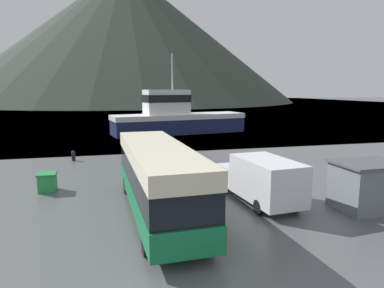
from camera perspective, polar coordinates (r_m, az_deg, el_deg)
name	(u,v)px	position (r m, az deg, el deg)	size (l,w,h in m)	color
water_surface	(114,103)	(151.13, -12.82, 6.72)	(240.00, 240.00, 0.00)	#3D5160
hill_backdrop	(126,36)	(176.46, -10.94, 17.33)	(158.67, 158.67, 62.83)	#333D33
tour_bus	(158,176)	(15.96, -5.70, -5.38)	(2.91, 10.96, 3.29)	#146B3D
delivery_van	(261,179)	(18.13, 11.41, -5.67)	(2.73, 6.09, 2.38)	silver
fishing_boat	(176,117)	(45.53, -2.63, 4.44)	(18.25, 7.37, 10.41)	#19234C
storage_bin	(47,182)	(21.50, -22.97, -5.85)	(1.03, 1.10, 1.07)	green
dock_kiosk	(368,185)	(18.87, 27.31, -6.16)	(3.29, 2.56, 2.36)	slate
mooring_bollard	(73,155)	(29.73, -19.16, -1.80)	(0.35, 0.35, 0.83)	black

